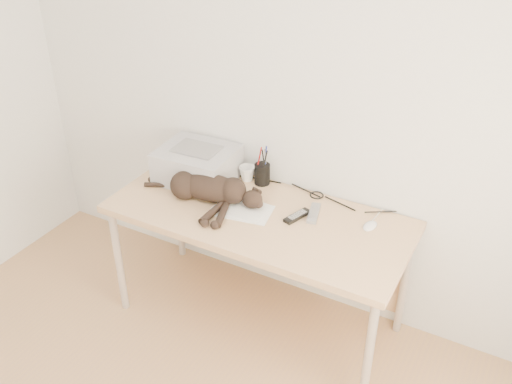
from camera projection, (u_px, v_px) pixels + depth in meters
The scene contains 11 objects.
wall_back at pixel (291, 91), 2.97m from camera, with size 3.50×3.50×0.00m, color white.
desk at pixel (266, 226), 3.13m from camera, with size 1.60×0.70×0.74m.
printer at pixel (198, 164), 3.26m from camera, with size 0.44×0.38×0.20m.
papers at pixel (244, 209), 3.03m from camera, with size 0.33×0.24×0.01m.
cat at pixel (207, 189), 3.08m from camera, with size 0.72×0.34×0.16m.
mug at pixel (247, 173), 3.27m from camera, with size 0.09×0.09×0.09m, color white.
pen_cup at pixel (262, 174), 3.23m from camera, with size 0.09×0.09×0.23m.
remote_grey at pixel (314, 213), 2.98m from camera, with size 0.05×0.18×0.02m, color gray.
remote_black at pixel (297, 216), 2.96m from camera, with size 0.05×0.16×0.02m, color black.
mouse at pixel (370, 224), 2.89m from camera, with size 0.06×0.10×0.03m, color white.
cable_tangle at pixel (284, 186), 3.23m from camera, with size 1.36×0.08×0.01m, color black, non-canonical shape.
Camera 1 is at (1.18, -0.81, 2.40)m, focal length 40.00 mm.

